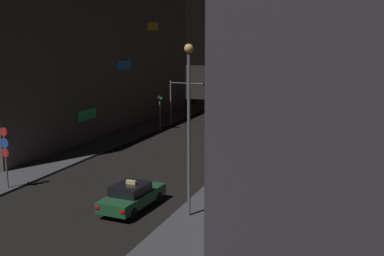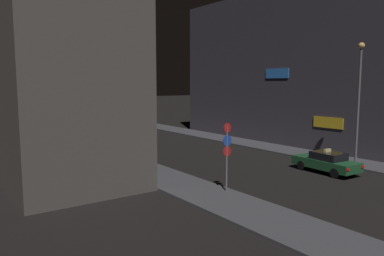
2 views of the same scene
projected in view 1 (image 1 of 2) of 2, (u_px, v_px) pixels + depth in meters
sidewalk_left at (154, 124)px, 50.50m from camera, size 3.25×72.07×0.14m
sidewalk_right at (282, 133)px, 45.76m from camera, size 3.25×72.07×0.14m
building_facade_left at (93, 59)px, 47.68m from camera, size 7.06×34.60×14.25m
building_facade_right at (359, 64)px, 28.91m from camera, size 10.53×28.62×15.05m
taxi at (132, 196)px, 25.10m from camera, size 2.07×4.55×1.62m
far_car at (248, 102)px, 63.70m from camera, size 1.88×4.48×1.42m
traffic_light_overhead at (187, 93)px, 48.82m from camera, size 4.54×0.41×4.82m
traffic_light_left_kerb at (160, 105)px, 47.01m from camera, size 0.80×0.42×3.49m
sign_pole_left at (5, 152)px, 27.99m from camera, size 0.59×0.10×3.74m
street_lamp_near_block at (189, 111)px, 22.94m from camera, size 0.45×0.45×8.68m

